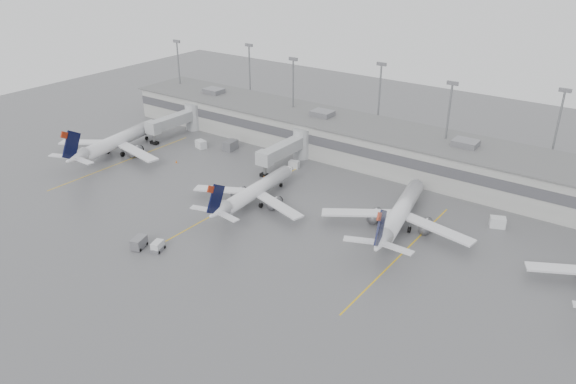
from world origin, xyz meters
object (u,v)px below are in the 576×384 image
Objects in this scene: jet_mid_left at (254,191)px; jet_mid_right at (399,213)px; baggage_tug at (158,247)px; jet_far_left at (115,141)px.

jet_mid_left is 28.20m from jet_mid_right.
jet_mid_right is at bearing 28.25° from baggage_tug.
jet_mid_right is (27.18, 7.51, 0.29)m from jet_mid_left.
baggage_tug is at bearing -144.67° from jet_mid_right.
jet_mid_right is (70.67, 5.69, -0.13)m from jet_far_left.
jet_mid_left is at bearing -12.20° from jet_far_left.
jet_mid_right is 10.39× the size of baggage_tug.
jet_mid_left is 9.50× the size of baggage_tug.
jet_mid_left is (43.49, -1.82, -0.42)m from jet_far_left.
jet_mid_left is at bearing -175.19° from jet_mid_right.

